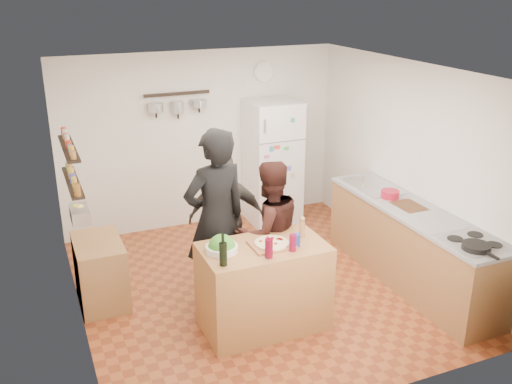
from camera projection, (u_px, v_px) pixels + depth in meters
name	position (u px, v px, depth m)	size (l,w,h in m)	color
room_shell	(246.00, 176.00, 6.60)	(4.20, 4.20, 4.20)	brown
prep_island	(263.00, 287.00, 5.79)	(1.25, 0.72, 0.91)	#A7773D
pizza_board	(272.00, 245.00, 5.64)	(0.42, 0.34, 0.02)	brown
pizza	(272.00, 243.00, 5.63)	(0.34, 0.34, 0.02)	beige
salad_bowl	(222.00, 249.00, 5.51)	(0.31, 0.31, 0.06)	silver
wine_bottle	(223.00, 254.00, 5.22)	(0.07, 0.07, 0.22)	black
wine_glass_near	(269.00, 248.00, 5.37)	(0.08, 0.08, 0.19)	#530719
wine_glass_far	(293.00, 243.00, 5.51)	(0.07, 0.07, 0.17)	maroon
pepper_mill	(302.00, 229.00, 5.81)	(0.06, 0.06, 0.18)	#90613C
salt_canister	(296.00, 240.00, 5.61)	(0.08, 0.08, 0.13)	navy
person_left	(216.00, 219.00, 6.04)	(0.73, 0.48, 2.00)	black
person_center	(269.00, 233.00, 6.17)	(0.79, 0.61, 1.62)	black
person_back	(227.00, 218.00, 6.66)	(0.90, 0.37, 1.53)	#312F2C
counter_run	(411.00, 246.00, 6.68)	(0.63, 2.63, 0.90)	#9E7042
stove_top	(474.00, 243.00, 5.70)	(0.60, 0.62, 0.02)	white
skillet	(476.00, 247.00, 5.54)	(0.28, 0.28, 0.05)	black
sink	(373.00, 186.00, 7.25)	(0.50, 0.80, 0.03)	silver
cutting_board	(409.00, 207.00, 6.61)	(0.30, 0.40, 0.02)	#915B35
red_bowl	(390.00, 194.00, 6.84)	(0.22, 0.22, 0.09)	#A2122A
fridge	(272.00, 163.00, 8.24)	(0.70, 0.68, 1.80)	white
wall_clock	(264.00, 72.00, 8.09)	(0.30, 0.30, 0.03)	silver
spice_shelf_lower	(73.00, 182.00, 5.65)	(0.12, 1.00, 0.03)	black
spice_shelf_upper	(69.00, 148.00, 5.52)	(0.12, 1.00, 0.03)	black
produce_basket	(80.00, 214.00, 5.78)	(0.18, 0.35, 0.14)	silver
side_table	(100.00, 272.00, 6.27)	(0.50, 0.80, 0.73)	#93603D
pot_rack	(177.00, 94.00, 7.62)	(0.90, 0.04, 0.04)	black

